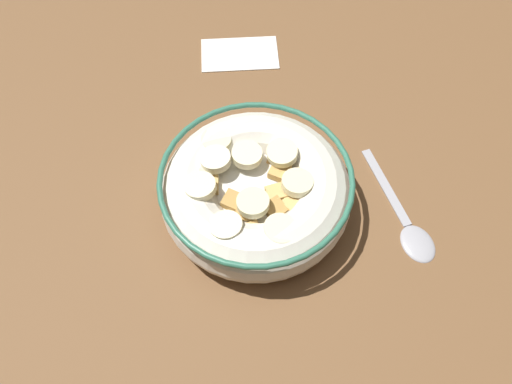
# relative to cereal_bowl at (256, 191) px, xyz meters

# --- Properties ---
(ground_plane) EXTENTS (1.29, 1.29, 0.02)m
(ground_plane) POSITION_rel_cereal_bowl_xyz_m (0.00, 0.00, -0.04)
(ground_plane) COLOR brown
(cereal_bowl) EXTENTS (0.20, 0.20, 0.06)m
(cereal_bowl) POSITION_rel_cereal_bowl_xyz_m (0.00, 0.00, 0.00)
(cereal_bowl) COLOR silver
(cereal_bowl) RESTS_ON ground_plane
(spoon) EXTENTS (0.08, 0.15, 0.01)m
(spoon) POSITION_rel_cereal_bowl_xyz_m (0.17, -0.01, -0.03)
(spoon) COLOR #A5A5AD
(spoon) RESTS_ON ground_plane
(folded_napkin) EXTENTS (0.11, 0.08, 0.00)m
(folded_napkin) POSITION_rel_cereal_bowl_xyz_m (-0.04, 0.23, -0.03)
(folded_napkin) COLOR white
(folded_napkin) RESTS_ON ground_plane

